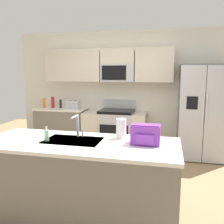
{
  "coord_description": "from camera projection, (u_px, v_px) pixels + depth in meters",
  "views": [
    {
      "loc": [
        0.86,
        -3.27,
        1.7
      ],
      "look_at": [
        -0.04,
        0.6,
        1.05
      ],
      "focal_mm": 39.02,
      "sensor_mm": 36.0,
      "label": 1
    }
  ],
  "objects": [
    {
      "name": "ground_plane",
      "position": [
        105.0,
        188.0,
        3.61
      ],
      "size": [
        9.0,
        9.0,
        0.0
      ],
      "primitive_type": "plane",
      "color": "#997A56",
      "rests_on": "ground"
    },
    {
      "name": "kitchen_wall_unit",
      "position": [
        123.0,
        83.0,
        5.41
      ],
      "size": [
        5.2,
        0.43,
        2.6
      ],
      "color": "silver",
      "rests_on": "ground"
    },
    {
      "name": "back_counter",
      "position": [
        62.0,
        127.0,
        5.6
      ],
      "size": [
        1.13,
        0.63,
        0.9
      ],
      "color": "slate",
      "rests_on": "ground"
    },
    {
      "name": "range_oven",
      "position": [
        115.0,
        130.0,
        5.33
      ],
      "size": [
        1.36,
        0.61,
        1.1
      ],
      "color": "#B7BABF",
      "rests_on": "ground"
    },
    {
      "name": "refrigerator",
      "position": [
        202.0,
        112.0,
        4.79
      ],
      "size": [
        0.9,
        0.76,
        1.85
      ],
      "color": "#4C4F54",
      "rests_on": "ground"
    },
    {
      "name": "island_counter",
      "position": [
        80.0,
        178.0,
        2.9
      ],
      "size": [
        2.3,
        0.91,
        0.9
      ],
      "color": "slate",
      "rests_on": "ground"
    },
    {
      "name": "toaster",
      "position": [
        73.0,
        105.0,
        5.4
      ],
      "size": [
        0.28,
        0.16,
        0.18
      ],
      "color": "#B7BABF",
      "rests_on": "back_counter"
    },
    {
      "name": "pepper_mill",
      "position": [
        61.0,
        104.0,
        5.52
      ],
      "size": [
        0.05,
        0.05,
        0.19
      ],
      "primitive_type": "cylinder",
      "color": "black",
      "rests_on": "back_counter"
    },
    {
      "name": "bottle_orange",
      "position": [
        44.0,
        103.0,
        5.59
      ],
      "size": [
        0.07,
        0.07,
        0.21
      ],
      "primitive_type": "cylinder",
      "color": "orange",
      "rests_on": "back_counter"
    },
    {
      "name": "bottle_red",
      "position": [
        53.0,
        102.0,
        5.53
      ],
      "size": [
        0.07,
        0.07,
        0.25
      ],
      "primitive_type": "cylinder",
      "color": "red",
      "rests_on": "back_counter"
    },
    {
      "name": "sink_faucet",
      "position": [
        77.0,
        124.0,
        3.01
      ],
      "size": [
        0.08,
        0.21,
        0.28
      ],
      "color": "#B7BABF",
      "rests_on": "island_counter"
    },
    {
      "name": "soap_dispenser",
      "position": [
        47.0,
        135.0,
        2.86
      ],
      "size": [
        0.06,
        0.06,
        0.17
      ],
      "color": "#A5D8B2",
      "rests_on": "island_counter"
    },
    {
      "name": "paper_towel_roll",
      "position": [
        121.0,
        129.0,
        2.97
      ],
      "size": [
        0.12,
        0.12,
        0.24
      ],
      "primitive_type": "cylinder",
      "color": "white",
      "rests_on": "island_counter"
    },
    {
      "name": "backpack",
      "position": [
        146.0,
        134.0,
        2.72
      ],
      "size": [
        0.32,
        0.22,
        0.23
      ],
      "color": "purple",
      "rests_on": "island_counter"
    }
  ]
}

